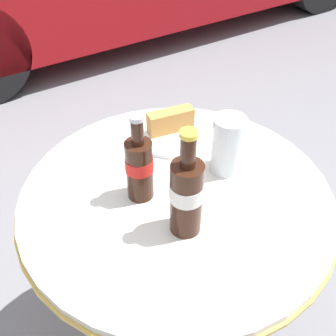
{
  "coord_description": "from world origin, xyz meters",
  "views": [
    {
      "loc": [
        -0.38,
        -0.58,
        1.39
      ],
      "look_at": [
        0.0,
        0.04,
        0.76
      ],
      "focal_mm": 45.0,
      "sensor_mm": 36.0,
      "label": 1
    }
  ],
  "objects_px": {
    "bistro_table": "(175,238)",
    "lunch_plate_near": "(171,129)",
    "cola_bottle_left": "(186,194)",
    "cola_bottle_right": "(139,166)",
    "drinking_glass": "(227,147)"
  },
  "relations": [
    {
      "from": "bistro_table",
      "to": "cola_bottle_right",
      "type": "height_order",
      "value": "cola_bottle_right"
    },
    {
      "from": "cola_bottle_left",
      "to": "cola_bottle_right",
      "type": "bearing_deg",
      "value": 102.74
    },
    {
      "from": "cola_bottle_left",
      "to": "drinking_glass",
      "type": "bearing_deg",
      "value": 29.56
    },
    {
      "from": "cola_bottle_left",
      "to": "cola_bottle_right",
      "type": "distance_m",
      "value": 0.14
    },
    {
      "from": "lunch_plate_near",
      "to": "bistro_table",
      "type": "bearing_deg",
      "value": -119.18
    },
    {
      "from": "drinking_glass",
      "to": "lunch_plate_near",
      "type": "distance_m",
      "value": 0.2
    },
    {
      "from": "bistro_table",
      "to": "cola_bottle_left",
      "type": "height_order",
      "value": "cola_bottle_left"
    },
    {
      "from": "cola_bottle_right",
      "to": "lunch_plate_near",
      "type": "distance_m",
      "value": 0.25
    },
    {
      "from": "cola_bottle_left",
      "to": "lunch_plate_near",
      "type": "relative_size",
      "value": 1.21
    },
    {
      "from": "cola_bottle_left",
      "to": "cola_bottle_right",
      "type": "relative_size",
      "value": 1.16
    },
    {
      "from": "bistro_table",
      "to": "drinking_glass",
      "type": "height_order",
      "value": "drinking_glass"
    },
    {
      "from": "bistro_table",
      "to": "lunch_plate_near",
      "type": "distance_m",
      "value": 0.29
    },
    {
      "from": "lunch_plate_near",
      "to": "drinking_glass",
      "type": "bearing_deg",
      "value": -78.47
    },
    {
      "from": "cola_bottle_left",
      "to": "lunch_plate_near",
      "type": "bearing_deg",
      "value": 62.96
    },
    {
      "from": "bistro_table",
      "to": "lunch_plate_near",
      "type": "height_order",
      "value": "lunch_plate_near"
    }
  ]
}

